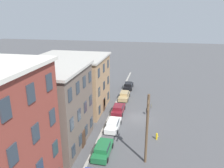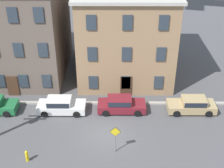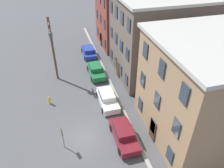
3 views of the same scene
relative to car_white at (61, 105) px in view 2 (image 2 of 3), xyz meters
name	(u,v)px [view 2 (image 2 of 3)]	position (x,y,z in m)	size (l,w,h in m)	color
ground_plane	(106,134)	(4.25, -3.15, -0.75)	(200.00, 200.00, 0.00)	#4C4C4F
kerb_strip	(107,103)	(4.25, 1.35, -0.67)	(56.00, 0.36, 0.16)	#9E998E
apartment_midblock	(21,27)	(-5.15, 8.43, 4.42)	(9.65, 11.67, 10.31)	#66564C
apartment_far	(125,31)	(6.07, 8.42, 4.01)	(10.13, 11.66, 9.49)	#9E7A56
car_white	(61,105)	(0.00, 0.00, 0.00)	(4.40, 1.92, 1.43)	silver
car_maroon	(121,104)	(5.53, 0.19, 0.00)	(4.40, 1.92, 1.43)	maroon
car_tan	(192,105)	(12.11, 0.15, 0.00)	(4.40, 1.92, 1.43)	tan
caution_sign	(115,136)	(5.01, -5.30, 0.84)	(0.87, 0.08, 2.41)	slate
fire_hydrant	(27,156)	(-1.63, -6.33, -0.27)	(0.24, 0.34, 0.96)	yellow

